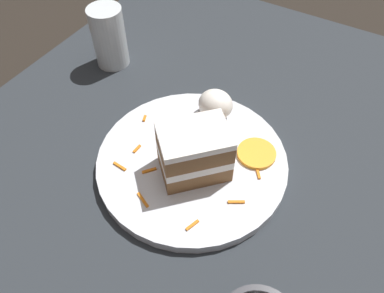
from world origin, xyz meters
The scene contains 8 objects.
ground_plane centered at (0.00, 0.00, 0.00)m, with size 6.00×6.00×0.00m, color black.
dining_table centered at (0.00, 0.00, 0.01)m, with size 0.92×1.02×0.02m, color #282D33.
plate centered at (0.05, 0.01, 0.03)m, with size 0.30×0.30×0.02m, color silver.
cake_slice centered at (0.03, 0.02, 0.08)m, with size 0.12×0.12×0.08m.
cream_dollop centered at (0.06, -0.09, 0.07)m, with size 0.06×0.05×0.05m, color white.
orange_garnish centered at (-0.04, -0.05, 0.04)m, with size 0.06×0.06×0.01m, color orange.
carrot_shreds_scatter centered at (0.05, 0.04, 0.04)m, with size 0.23×0.18×0.00m.
drinking_glass centered at (0.32, -0.14, 0.08)m, with size 0.07×0.07×0.12m.
Camera 1 is at (-0.14, 0.32, 0.51)m, focal length 35.00 mm.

